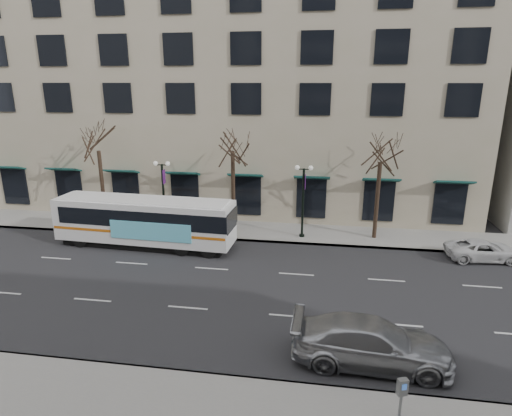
% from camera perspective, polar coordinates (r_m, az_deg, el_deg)
% --- Properties ---
extents(ground, '(160.00, 160.00, 0.00)m').
position_cam_1_polar(ground, '(23.61, -7.37, -10.32)').
color(ground, black).
rests_on(ground, ground).
extents(sidewalk_far, '(80.00, 4.00, 0.15)m').
position_cam_1_polar(sidewalk_far, '(31.04, 6.20, -3.40)').
color(sidewalk_far, gray).
rests_on(sidewalk_far, ground).
extents(building_hotel, '(40.00, 20.00, 24.00)m').
position_cam_1_polar(building_hotel, '(41.99, -2.49, 18.43)').
color(building_hotel, tan).
rests_on(building_hotel, ground).
extents(tree_far_left, '(3.60, 3.60, 8.34)m').
position_cam_1_polar(tree_far_left, '(33.40, -20.41, 8.80)').
color(tree_far_left, black).
rests_on(tree_far_left, ground).
extents(tree_far_mid, '(3.60, 3.60, 8.55)m').
position_cam_1_polar(tree_far_mid, '(29.85, -3.17, 9.39)').
color(tree_far_mid, black).
rests_on(tree_far_mid, ground).
extents(tree_far_right, '(3.60, 3.60, 8.06)m').
position_cam_1_polar(tree_far_right, '(29.52, 16.39, 7.72)').
color(tree_far_right, black).
rests_on(tree_far_right, ground).
extents(lamp_post_left, '(1.22, 0.45, 5.21)m').
position_cam_1_polar(lamp_post_left, '(31.43, -12.23, 2.04)').
color(lamp_post_left, black).
rests_on(lamp_post_left, ground).
extents(lamp_post_right, '(1.22, 0.45, 5.21)m').
position_cam_1_polar(lamp_post_right, '(29.41, 6.31, 1.33)').
color(lamp_post_right, black).
rests_on(lamp_post_right, ground).
extents(city_bus, '(12.08, 3.22, 3.24)m').
position_cam_1_polar(city_bus, '(29.18, -14.48, -1.63)').
color(city_bus, white).
rests_on(city_bus, ground).
extents(silver_car, '(6.23, 2.67, 1.79)m').
position_cam_1_polar(silver_car, '(17.93, 15.12, -16.93)').
color(silver_car, '#AAACB1').
rests_on(silver_car, ground).
extents(white_pickup, '(4.59, 2.47, 1.23)m').
position_cam_1_polar(white_pickup, '(29.96, 28.04, -4.99)').
color(white_pickup, silver).
rests_on(white_pickup, ground).
extents(pay_station, '(0.37, 0.30, 1.48)m').
position_cam_1_polar(pay_station, '(15.43, 18.89, -22.01)').
color(pay_station, slate).
rests_on(pay_station, sidewalk_near).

